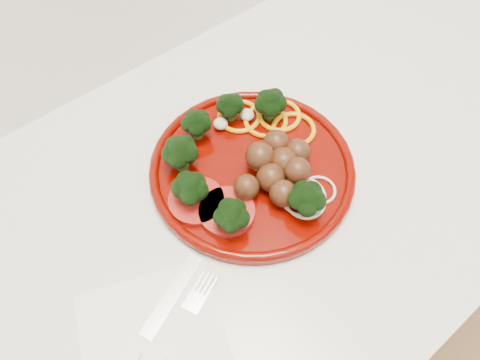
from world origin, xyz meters
TOP-DOWN VIEW (x-y plane):
  - counter at (0.00, 1.70)m, footprint 2.40×0.60m
  - plate at (-0.03, 1.72)m, footprint 0.29×0.29m
  - napkin at (-0.26, 1.61)m, footprint 0.21×0.21m
  - knife at (-0.28, 1.61)m, footprint 0.20×0.10m

SIDE VIEW (x-z plane):
  - counter at x=0.00m, z-range 0.00..0.90m
  - napkin at x=-0.26m, z-range 0.90..0.90m
  - knife at x=-0.28m, z-range 0.90..0.91m
  - plate at x=-0.03m, z-range 0.89..0.95m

